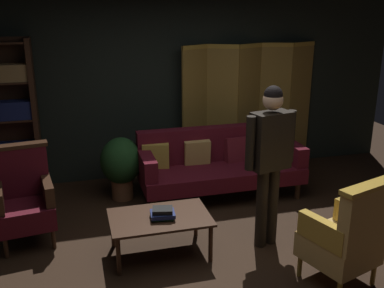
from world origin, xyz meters
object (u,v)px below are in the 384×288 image
at_px(folding_screen, 249,106).
at_px(coffee_table, 160,221).
at_px(bookshelf, 1,115).
at_px(book_black_cloth, 163,210).
at_px(armchair_wing_left, 24,198).
at_px(armchair_gilt_accent, 346,236).
at_px(potted_plant, 121,164).
at_px(standing_figure, 270,153).
at_px(velvet_couch, 219,162).
at_px(book_navy_cloth, 163,214).
at_px(book_green_cloth, 163,217).

distance_m(folding_screen, coffee_table, 2.79).
distance_m(folding_screen, bookshelf, 3.42).
bearing_deg(folding_screen, book_black_cloth, -129.53).
bearing_deg(bookshelf, armchair_wing_left, -76.46).
bearing_deg(armchair_wing_left, folding_screen, 24.70).
relative_size(armchair_gilt_accent, potted_plant, 1.26).
bearing_deg(standing_figure, bookshelf, 142.85).
height_order(folding_screen, bookshelf, bookshelf).
xyz_separation_m(bookshelf, coffee_table, (1.65, -2.00, -0.71)).
bearing_deg(folding_screen, armchair_gilt_accent, -95.26).
bearing_deg(folding_screen, velvet_couch, -131.75).
relative_size(armchair_gilt_accent, book_black_cloth, 5.27).
height_order(coffee_table, book_black_cloth, book_black_cloth).
height_order(armchair_wing_left, standing_figure, standing_figure).
distance_m(bookshelf, book_black_cloth, 2.71).
distance_m(standing_figure, potted_plant, 2.12).
relative_size(velvet_couch, book_black_cloth, 10.74).
relative_size(standing_figure, book_navy_cloth, 7.14).
xyz_separation_m(velvet_couch, standing_figure, (0.07, -1.36, 0.57)).
distance_m(standing_figure, book_navy_cloth, 1.23).
xyz_separation_m(armchair_gilt_accent, book_black_cloth, (-1.47, 0.89, 0.02)).
height_order(velvet_couch, book_black_cloth, velvet_couch).
xyz_separation_m(velvet_couch, book_navy_cloth, (-1.03, -1.31, 0.01)).
relative_size(coffee_table, book_green_cloth, 4.77).
bearing_deg(book_black_cloth, standing_figure, -2.47).
xyz_separation_m(bookshelf, velvet_couch, (2.70, -0.74, -0.63)).
xyz_separation_m(coffee_table, potted_plant, (-0.21, 1.47, 0.10)).
xyz_separation_m(folding_screen, coffee_table, (-1.77, -2.07, -0.61)).
bearing_deg(book_green_cloth, armchair_gilt_accent, -31.21).
xyz_separation_m(folding_screen, standing_figure, (-0.65, -2.17, 0.04)).
distance_m(velvet_couch, potted_plant, 1.28).
bearing_deg(velvet_couch, book_green_cloth, -128.10).
distance_m(armchair_wing_left, book_black_cloth, 1.51).
bearing_deg(book_navy_cloth, armchair_gilt_accent, -31.21).
distance_m(coffee_table, armchair_wing_left, 1.48).
relative_size(book_green_cloth, book_navy_cloth, 0.88).
height_order(armchair_gilt_accent, armchair_wing_left, same).
xyz_separation_m(armchair_wing_left, book_green_cloth, (1.35, -0.70, -0.06)).
height_order(folding_screen, book_navy_cloth, folding_screen).
distance_m(armchair_gilt_accent, potted_plant, 2.95).
bearing_deg(armchair_wing_left, standing_figure, -16.93).
bearing_deg(coffee_table, velvet_couch, 50.34).
bearing_deg(velvet_couch, armchair_gilt_accent, -78.63).
bearing_deg(book_black_cloth, coffee_table, 113.52).
distance_m(book_green_cloth, book_navy_cloth, 0.03).
height_order(bookshelf, book_navy_cloth, bookshelf).
bearing_deg(armchair_gilt_accent, armchair_wing_left, 150.59).
relative_size(bookshelf, coffee_table, 2.05).
height_order(folding_screen, standing_figure, folding_screen).
height_order(coffee_table, book_green_cloth, book_green_cloth).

